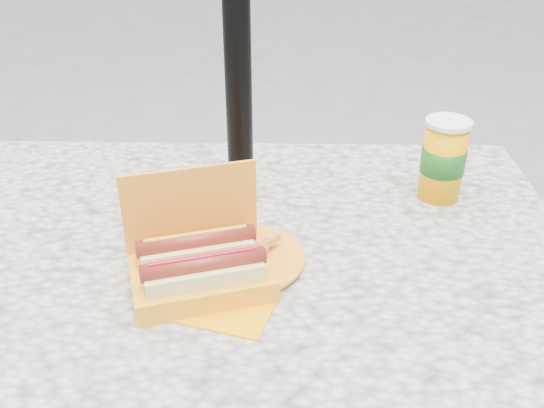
{
  "coord_description": "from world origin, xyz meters",
  "views": [
    {
      "loc": [
        0.08,
        -0.91,
        1.35
      ],
      "look_at": [
        0.06,
        0.03,
        0.8
      ],
      "focal_mm": 40.0,
      "sensor_mm": 36.0,
      "label": 1
    }
  ],
  "objects_px": {
    "hotdog_box": "(200,265)",
    "soda_cup": "(443,159)",
    "fries_plate": "(242,260)",
    "umbrella_pole": "(236,17)"
  },
  "relations": [
    {
      "from": "hotdog_box",
      "to": "soda_cup",
      "type": "relative_size",
      "value": 1.52
    },
    {
      "from": "hotdog_box",
      "to": "soda_cup",
      "type": "distance_m",
      "value": 0.53
    },
    {
      "from": "fries_plate",
      "to": "soda_cup",
      "type": "distance_m",
      "value": 0.45
    },
    {
      "from": "hotdog_box",
      "to": "fries_plate",
      "type": "distance_m",
      "value": 0.09
    },
    {
      "from": "hotdog_box",
      "to": "fries_plate",
      "type": "height_order",
      "value": "hotdog_box"
    },
    {
      "from": "umbrella_pole",
      "to": "soda_cup",
      "type": "distance_m",
      "value": 0.48
    },
    {
      "from": "fries_plate",
      "to": "soda_cup",
      "type": "relative_size",
      "value": 1.77
    },
    {
      "from": "fries_plate",
      "to": "umbrella_pole",
      "type": "bearing_deg",
      "value": 93.87
    },
    {
      "from": "hotdog_box",
      "to": "soda_cup",
      "type": "bearing_deg",
      "value": 17.13
    },
    {
      "from": "umbrella_pole",
      "to": "hotdog_box",
      "type": "distance_m",
      "value": 0.44
    }
  ]
}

